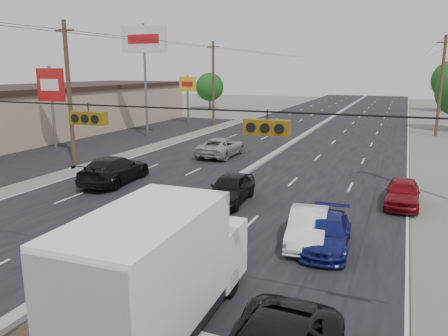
{
  "coord_description": "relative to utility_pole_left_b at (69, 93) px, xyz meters",
  "views": [
    {
      "loc": [
        9.36,
        -9.47,
        6.74
      ],
      "look_at": [
        1.74,
        8.97,
        2.2
      ],
      "focal_mm": 35.0,
      "sensor_mm": 36.0,
      "label": 1
    }
  ],
  "objects": [
    {
      "name": "road_surface",
      "position": [
        12.5,
        15.0,
        -5.11
      ],
      "size": [
        20.0,
        160.0,
        0.02
      ],
      "primitive_type": "cube",
      "color": "black",
      "rests_on": "ground"
    },
    {
      "name": "center_median",
      "position": [
        12.5,
        15.0,
        -5.01
      ],
      "size": [
        0.5,
        160.0,
        0.2
      ],
      "primitive_type": "cube",
      "color": "gray",
      "rests_on": "ground"
    },
    {
      "name": "queue_car_e",
      "position": [
        22.1,
        -1.62,
        -4.43
      ],
      "size": [
        1.68,
        4.03,
        1.36
      ],
      "primitive_type": "imported",
      "rotation": [
        0.0,
        0.0,
        -0.02
      ],
      "color": "maroon",
      "rests_on": "ground"
    },
    {
      "name": "utility_pole_left_c",
      "position": [
        0.0,
        25.0,
        0.0
      ],
      "size": [
        1.6,
        0.3,
        10.0
      ],
      "color": "#422D1E",
      "rests_on": "ground"
    },
    {
      "name": "traffic_signals",
      "position": [
        13.9,
        -15.0,
        0.39
      ],
      "size": [
        25.0,
        0.3,
        0.54
      ],
      "color": "black",
      "rests_on": "ground"
    },
    {
      "name": "tree_left_far",
      "position": [
        -9.5,
        45.0,
        -1.39
      ],
      "size": [
        4.8,
        4.8,
        6.12
      ],
      "color": "#382619",
      "rests_on": "ground"
    },
    {
      "name": "oncoming_far",
      "position": [
        8.74,
        6.68,
        -4.37
      ],
      "size": [
        2.5,
        5.33,
        1.48
      ],
      "primitive_type": "imported",
      "rotation": [
        0.0,
        0.0,
        3.13
      ],
      "color": "#9C9EA3",
      "rests_on": "ground"
    },
    {
      "name": "queue_car_d",
      "position": [
        19.5,
        -8.45,
        -4.5
      ],
      "size": [
        2.0,
        4.31,
        1.22
      ],
      "primitive_type": "imported",
      "rotation": [
        0.0,
        0.0,
        0.07
      ],
      "color": "navy",
      "rests_on": "ground"
    },
    {
      "name": "pole_sign_billboard",
      "position": [
        -2.0,
        13.0,
        3.76
      ],
      "size": [
        5.0,
        0.25,
        11.0
      ],
      "color": "slate",
      "rests_on": "ground"
    },
    {
      "name": "parking_lot",
      "position": [
        -4.5,
        10.0,
        -5.11
      ],
      "size": [
        10.0,
        42.0,
        0.02
      ],
      "primitive_type": "cube",
      "color": "black",
      "rests_on": "ground"
    },
    {
      "name": "pole_sign_mid",
      "position": [
        -4.5,
        3.0,
        0.01
      ],
      "size": [
        2.6,
        0.25,
        7.0
      ],
      "color": "slate",
      "rests_on": "ground"
    },
    {
      "name": "utility_pole_right_c",
      "position": [
        25.0,
        25.0,
        0.0
      ],
      "size": [
        1.6,
        0.3,
        10.0
      ],
      "color": "#422D1E",
      "rests_on": "ground"
    },
    {
      "name": "queue_car_b",
      "position": [
        18.72,
        -8.23,
        -4.44
      ],
      "size": [
        1.87,
        4.19,
        1.34
      ],
      "primitive_type": "imported",
      "rotation": [
        0.0,
        0.0,
        0.12
      ],
      "color": "white",
      "rests_on": "ground"
    },
    {
      "name": "queue_car_a",
      "position": [
        13.9,
        -4.37,
        -4.36
      ],
      "size": [
        1.99,
        4.46,
        1.49
      ],
      "primitive_type": "imported",
      "rotation": [
        0.0,
        0.0,
        0.05
      ],
      "color": "black",
      "rests_on": "ground"
    },
    {
      "name": "red_sedan",
      "position": [
        14.55,
        -10.92,
        -4.42
      ],
      "size": [
        1.48,
        4.19,
        1.38
      ],
      "primitive_type": "imported",
      "rotation": [
        0.0,
        0.0,
        -0.0
      ],
      "color": "#A00913",
      "rests_on": "ground"
    },
    {
      "name": "utility_pole_left_b",
      "position": [
        0.0,
        0.0,
        0.0
      ],
      "size": [
        1.6,
        0.3,
        10.0
      ],
      "color": "#422D1E",
      "rests_on": "ground"
    },
    {
      "name": "ground",
      "position": [
        12.5,
        -15.0,
        -5.11
      ],
      "size": [
        200.0,
        200.0,
        0.0
      ],
      "primitive_type": "plane",
      "color": "#606356",
      "rests_on": "ground"
    },
    {
      "name": "oncoming_near",
      "position": [
        6.01,
        -3.37,
        -4.29
      ],
      "size": [
        2.75,
        5.78,
        1.63
      ],
      "primitive_type": "imported",
      "rotation": [
        0.0,
        0.0,
        3.23
      ],
      "color": "black",
      "rests_on": "ground"
    },
    {
      "name": "strip_mall",
      "position": [
        -13.5,
        10.0,
        -2.81
      ],
      "size": [
        12.0,
        42.0,
        4.6
      ],
      "primitive_type": "cube",
      "color": "tan",
      "rests_on": "ground"
    },
    {
      "name": "box_truck",
      "position": [
        16.46,
        -15.66,
        -3.33
      ],
      "size": [
        2.61,
        6.92,
        3.47
      ],
      "rotation": [
        0.0,
        0.0,
        0.03
      ],
      "color": "black",
      "rests_on": "ground"
    },
    {
      "name": "pole_sign_far",
      "position": [
        -3.5,
        25.0,
        -0.7
      ],
      "size": [
        2.2,
        0.25,
        6.0
      ],
      "color": "slate",
      "rests_on": "ground"
    }
  ]
}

